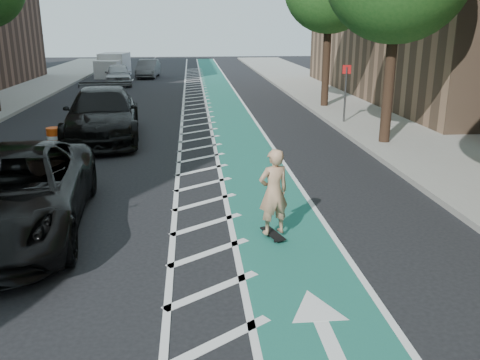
{
  "coord_description": "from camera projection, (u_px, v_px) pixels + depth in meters",
  "views": [
    {
      "loc": [
        1.25,
        -8.63,
        4.07
      ],
      "look_at": [
        2.16,
        0.98,
        1.1
      ],
      "focal_mm": 38.0,
      "sensor_mm": 36.0,
      "label": 1
    }
  ],
  "objects": [
    {
      "name": "ground",
      "position": [
        128.0,
        256.0,
        9.3
      ],
      "size": [
        120.0,
        120.0,
        0.0
      ],
      "primitive_type": "plane",
      "color": "black",
      "rests_on": "ground"
    },
    {
      "name": "bike_lane",
      "position": [
        239.0,
        137.0,
        19.08
      ],
      "size": [
        2.0,
        90.0,
        0.01
      ],
      "primitive_type": "cube",
      "color": "#195A52",
      "rests_on": "ground"
    },
    {
      "name": "buffer_strip",
      "position": [
        199.0,
        138.0,
        18.95
      ],
      "size": [
        1.4,
        90.0,
        0.01
      ],
      "primitive_type": "cube",
      "color": "silver",
      "rests_on": "ground"
    },
    {
      "name": "sidewalk_right",
      "position": [
        406.0,
        132.0,
        19.65
      ],
      "size": [
        5.0,
        90.0,
        0.15
      ],
      "primitive_type": "cube",
      "color": "gray",
      "rests_on": "ground"
    },
    {
      "name": "curb_right",
      "position": [
        345.0,
        133.0,
        19.42
      ],
      "size": [
        0.12,
        90.0,
        0.16
      ],
      "primitive_type": "cube",
      "color": "gray",
      "rests_on": "ground"
    },
    {
      "name": "sign_post",
      "position": [
        345.0,
        93.0,
        21.0
      ],
      "size": [
        0.35,
        0.08,
        2.47
      ],
      "color": "#4C4C4C",
      "rests_on": "ground"
    },
    {
      "name": "skateboard",
      "position": [
        273.0,
        234.0,
        10.09
      ],
      "size": [
        0.43,
        0.78,
        0.1
      ],
      "rotation": [
        0.0,
        0.0,
        0.31
      ],
      "color": "black",
      "rests_on": "ground"
    },
    {
      "name": "skateboarder",
      "position": [
        274.0,
        192.0,
        9.83
      ],
      "size": [
        0.72,
        0.58,
        1.72
      ],
      "primitive_type": "imported",
      "rotation": [
        0.0,
        0.0,
        3.45
      ],
      "color": "tan",
      "rests_on": "skateboard"
    },
    {
      "name": "suv_near",
      "position": [
        11.0,
        193.0,
        10.12
      ],
      "size": [
        3.34,
        6.35,
        1.7
      ],
      "primitive_type": "imported",
      "rotation": [
        0.0,
        0.0,
        0.09
      ],
      "color": "black",
      "rests_on": "ground"
    },
    {
      "name": "suv_far",
      "position": [
        102.0,
        114.0,
        18.55
      ],
      "size": [
        3.16,
        6.52,
        1.83
      ],
      "primitive_type": "imported",
      "rotation": [
        0.0,
        0.0,
        0.1
      ],
      "color": "black",
      "rests_on": "ground"
    },
    {
      "name": "car_silver",
      "position": [
        118.0,
        74.0,
        35.15
      ],
      "size": [
        2.31,
        4.52,
        1.47
      ],
      "primitive_type": "imported",
      "rotation": [
        0.0,
        0.0,
        0.13
      ],
      "color": "#9E9FA3",
      "rests_on": "ground"
    },
    {
      "name": "car_grey",
      "position": [
        148.0,
        69.0,
        40.31
      ],
      "size": [
        1.73,
        4.28,
        1.38
      ],
      "primitive_type": "imported",
      "rotation": [
        0.0,
        0.0,
        -0.07
      ],
      "color": "#5B5C60",
      "rests_on": "ground"
    },
    {
      "name": "box_truck",
      "position": [
        113.0,
        66.0,
        41.02
      ],
      "size": [
        2.42,
        4.57,
        1.82
      ],
      "rotation": [
        0.0,
        0.0,
        -0.12
      ],
      "color": "silver",
      "rests_on": "ground"
    },
    {
      "name": "barrel_a",
      "position": [
        55.0,
        141.0,
        16.61
      ],
      "size": [
        0.62,
        0.62,
        0.85
      ],
      "color": "#D5430B",
      "rests_on": "ground"
    },
    {
      "name": "barrel_b",
      "position": [
        91.0,
        117.0,
        20.53
      ],
      "size": [
        0.75,
        0.75,
        1.02
      ],
      "color": "#EC570C",
      "rests_on": "ground"
    },
    {
      "name": "barrel_c",
      "position": [
        108.0,
        109.0,
        22.74
      ],
      "size": [
        0.67,
        0.67,
        0.91
      ],
      "color": "#FB500D",
      "rests_on": "ground"
    }
  ]
}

